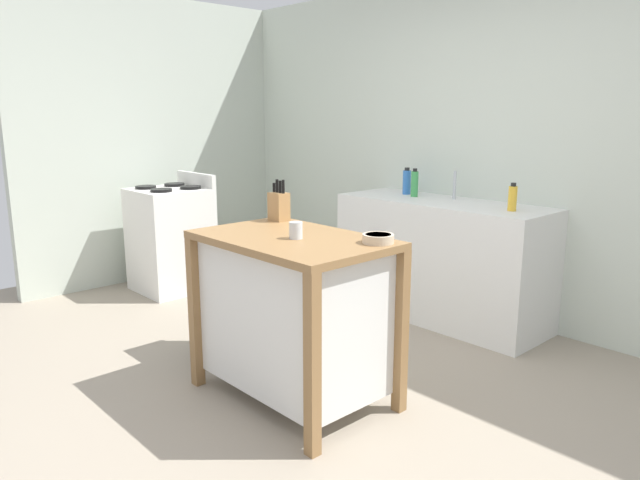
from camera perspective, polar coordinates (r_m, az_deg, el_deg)
The scene contains 14 objects.
ground_plane at distance 3.43m, azimuth -2.32°, elevation -14.95°, with size 6.79×6.79×0.00m, color gray.
wall_back at distance 4.65m, azimuth 17.30°, elevation 8.41°, with size 5.79×0.10×2.60m, color silver.
wall_left at distance 5.88m, azimuth -15.68°, elevation 9.20°, with size 0.10×2.65×2.60m, color beige.
kitchen_island at distance 3.24m, azimuth -2.61°, elevation -6.70°, with size 1.06×0.68×0.92m.
knife_block at distance 3.58m, azimuth -3.99°, elevation 3.33°, with size 0.11×0.09×0.25m.
bowl_stoneware_deep at distance 2.98m, azimuth 5.64°, elevation 0.16°, with size 0.16×0.16×0.05m.
drinking_cup at distance 3.07m, azimuth -2.35°, elevation 0.94°, with size 0.07×0.07×0.09m.
trash_bin at distance 3.93m, azimuth -9.16°, elevation -6.45°, with size 0.36×0.28×0.63m.
sink_counter at distance 4.63m, azimuth 11.55°, elevation -1.85°, with size 1.66×0.60×0.91m.
sink_faucet at distance 4.65m, azimuth 12.86°, elevation 5.20°, with size 0.02×0.02×0.22m.
bottle_dish_soap at distance 4.73m, azimuth 9.12°, elevation 5.41°, with size 0.06×0.06×0.22m.
bottle_spray_cleaner at distance 4.20m, azimuth 18.09°, elevation 3.88°, with size 0.06×0.06×0.19m.
bottle_hand_soap at distance 4.86m, azimuth 8.37°, elevation 5.58°, with size 0.07×0.07×0.22m.
stove at distance 5.42m, azimuth -14.18°, elevation 0.13°, with size 0.60×0.60×1.03m.
Camera 1 is at (2.33, -1.97, 1.57)m, focal length 33.15 mm.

